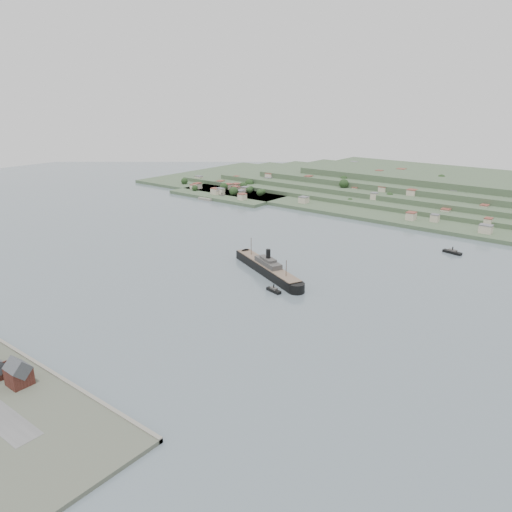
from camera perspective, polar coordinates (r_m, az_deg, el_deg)
The scene contains 7 objects.
ground at distance 377.38m, azimuth -4.82°, elevation -2.63°, with size 1400.00×1400.00×0.00m, color slate.
gabled_building at distance 265.99m, azimuth -25.50°, elevation -11.98°, with size 10.40×10.18×14.09m.
far_peninsula at distance 694.27m, azimuth 19.89°, elevation 7.05°, with size 760.00×309.00×30.00m.
steamship at distance 388.32m, azimuth 1.09°, elevation -1.26°, with size 93.44×50.08×23.89m.
tugboat at distance 351.84m, azimuth 2.03°, elevation -3.92°, with size 13.21×6.32×5.75m.
ferry_west at distance 663.70m, azimuth -3.90°, elevation 6.74°, with size 20.80×13.55×7.61m.
ferry_east at distance 466.58m, azimuth 21.52°, elevation 0.44°, with size 17.02×7.64×6.17m.
Camera 1 is at (243.04, -255.54, 134.35)m, focal length 35.00 mm.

